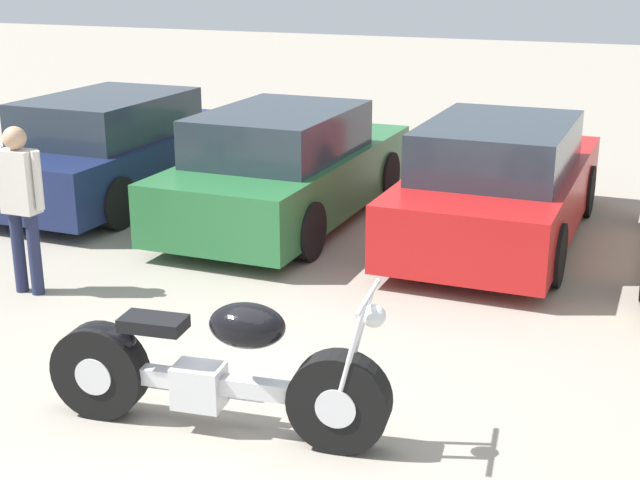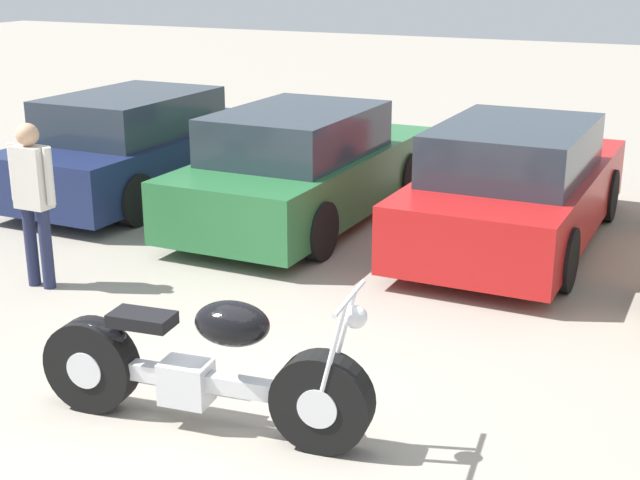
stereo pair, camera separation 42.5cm
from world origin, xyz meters
TOP-DOWN VIEW (x-y plane):
  - ground_plane at (0.00, 0.00)m, footprint 60.00×60.00m
  - motorcycle at (-0.07, -0.04)m, footprint 2.41×0.68m
  - parked_car_navy at (-4.22, 4.95)m, footprint 1.80×4.30m
  - parked_car_green at (-1.69, 4.78)m, footprint 1.80×4.30m
  - parked_car_red at (0.85, 4.96)m, footprint 1.80×4.30m
  - person_standing at (-2.99, 1.59)m, footprint 0.52×0.22m

SIDE VIEW (x-z plane):
  - ground_plane at x=0.00m, z-range 0.00..0.00m
  - motorcycle at x=-0.07m, z-range -0.11..0.99m
  - parked_car_navy at x=-4.22m, z-range -0.04..1.35m
  - parked_car_green at x=-1.69m, z-range -0.04..1.35m
  - parked_car_red at x=0.85m, z-range -0.04..1.35m
  - person_standing at x=-2.99m, z-range 0.15..1.77m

